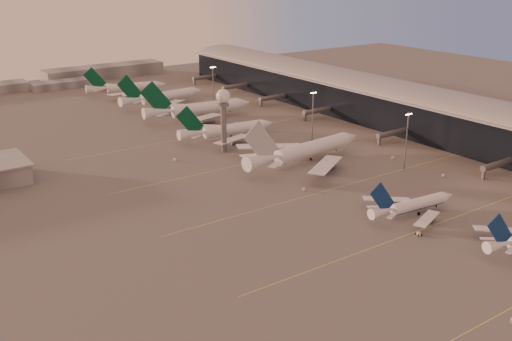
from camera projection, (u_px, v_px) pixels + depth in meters
ground at (419, 251)px, 183.87m from camera, size 700.00×700.00×0.00m
taxiway_markings at (360, 180)px, 243.32m from camera, size 180.00×185.25×0.02m
terminal at (394, 105)px, 323.78m from camera, size 57.00×362.00×23.04m
radar_tower at (223, 108)px, 272.13m from camera, size 6.40×6.40×31.10m
mast_b at (407, 138)px, 251.54m from camera, size 3.60×0.56×25.00m
mast_c at (313, 114)px, 291.23m from camera, size 3.60×0.56×25.00m
mast_d at (213, 84)px, 359.55m from camera, size 3.60×0.56×25.00m
distant_horizon at (71, 77)px, 434.71m from camera, size 165.00×37.50×9.00m
narrowbody_mid at (413, 207)px, 209.06m from camera, size 39.10×31.10×15.28m
widebody_white at (306, 154)px, 262.82m from camera, size 68.37×54.54×24.06m
greentail_a at (228, 132)px, 298.49m from camera, size 53.25×42.83×19.35m
greentail_b at (199, 111)px, 336.11m from camera, size 65.40×52.55×23.79m
greentail_c at (163, 99)px, 367.95m from camera, size 59.35×47.75×21.56m
greentail_d at (127, 89)px, 396.96m from camera, size 53.15×42.51×19.52m
gsv_tug_mid at (419, 234)px, 194.41m from camera, size 4.03×3.06×1.02m
gsv_truck_b at (444, 174)px, 247.08m from camera, size 5.39×3.13×2.05m
gsv_truck_c at (304, 188)px, 231.71m from camera, size 5.49×5.32×2.27m
gsv_catering_b at (393, 154)px, 268.57m from camera, size 5.45×3.99×4.09m
gsv_tug_far at (274, 159)px, 267.10m from camera, size 3.30×4.15×1.03m
gsv_truck_d at (174, 158)px, 266.17m from camera, size 4.23×6.36×2.42m
gsv_tug_hangar at (236, 123)px, 325.32m from camera, size 3.40×2.24×0.92m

